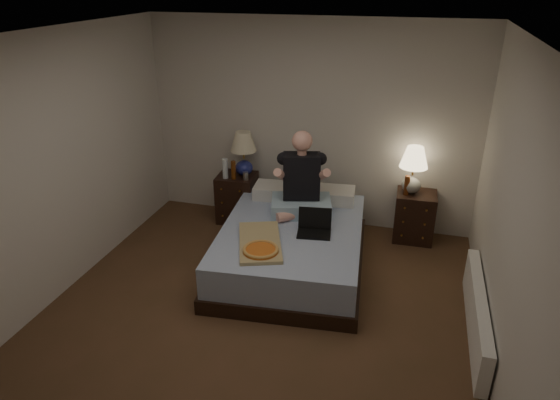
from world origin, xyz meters
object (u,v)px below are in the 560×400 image
(lamp_left, at_px, (244,154))
(beer_bottle_left, at_px, (233,170))
(nightstand_left, at_px, (237,198))
(nightstand_right, at_px, (414,216))
(water_bottle, at_px, (225,169))
(soda_can, at_px, (246,176))
(laptop, at_px, (314,224))
(pizza_box, at_px, (261,251))
(lamp_right, at_px, (413,170))
(beer_bottle_right, at_px, (407,185))
(person, at_px, (302,174))
(bed, at_px, (292,247))
(radiator, at_px, (477,314))

(lamp_left, distance_m, beer_bottle_left, 0.24)
(nightstand_left, relative_size, nightstand_right, 1.04)
(water_bottle, bearing_deg, soda_can, 3.70)
(laptop, distance_m, pizza_box, 0.67)
(lamp_right, xyz_separation_m, beer_bottle_right, (-0.05, -0.07, -0.17))
(nightstand_left, relative_size, person, 0.66)
(beer_bottle_right, bearing_deg, water_bottle, -176.40)
(nightstand_right, bearing_deg, pizza_box, -131.95)
(laptop, bearing_deg, lamp_right, 42.21)
(lamp_right, xyz_separation_m, water_bottle, (-2.22, -0.20, -0.13))
(lamp_left, relative_size, soda_can, 5.60)
(bed, relative_size, lamp_left, 3.46)
(nightstand_right, xyz_separation_m, beer_bottle_right, (-0.13, -0.07, 0.41))
(lamp_left, distance_m, beer_bottle_right, 1.99)
(beer_bottle_right, height_order, pizza_box, beer_bottle_right)
(beer_bottle_right, relative_size, laptop, 0.68)
(nightstand_right, bearing_deg, lamp_left, 179.76)
(soda_can, bearing_deg, beer_bottle_left, -175.75)
(beer_bottle_right, relative_size, radiator, 0.14)
(nightstand_left, height_order, lamp_left, lamp_left)
(nightstand_left, xyz_separation_m, lamp_right, (2.12, 0.08, 0.57))
(person, bearing_deg, radiator, -42.85)
(pizza_box, bearing_deg, radiator, -20.07)
(water_bottle, distance_m, beer_bottle_right, 2.18)
(laptop, height_order, radiator, laptop)
(lamp_left, relative_size, pizza_box, 0.74)
(soda_can, height_order, laptop, laptop)
(soda_can, height_order, person, person)
(pizza_box, bearing_deg, laptop, 32.37)
(water_bottle, distance_m, soda_can, 0.27)
(nightstand_left, xyz_separation_m, soda_can, (0.16, -0.10, 0.36))
(radiator, bearing_deg, soda_can, 151.24)
(bed, distance_m, lamp_left, 1.46)
(water_bottle, height_order, beer_bottle_right, water_bottle)
(laptop, relative_size, radiator, 0.21)
(radiator, bearing_deg, lamp_right, 112.38)
(beer_bottle_right, height_order, person, person)
(bed, height_order, nightstand_left, nightstand_left)
(lamp_right, height_order, radiator, lamp_right)
(bed, bearing_deg, laptop, -23.44)
(beer_bottle_right, bearing_deg, nightstand_right, 27.96)
(radiator, bearing_deg, nightstand_left, 150.99)
(nightstand_left, bearing_deg, pizza_box, -66.22)
(lamp_right, bearing_deg, beer_bottle_right, -125.88)
(lamp_left, height_order, person, person)
(beer_bottle_left, bearing_deg, nightstand_left, 93.73)
(lamp_right, relative_size, laptop, 1.65)
(bed, height_order, water_bottle, water_bottle)
(nightstand_left, bearing_deg, bed, -48.13)
(nightstand_right, relative_size, beer_bottle_left, 2.57)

